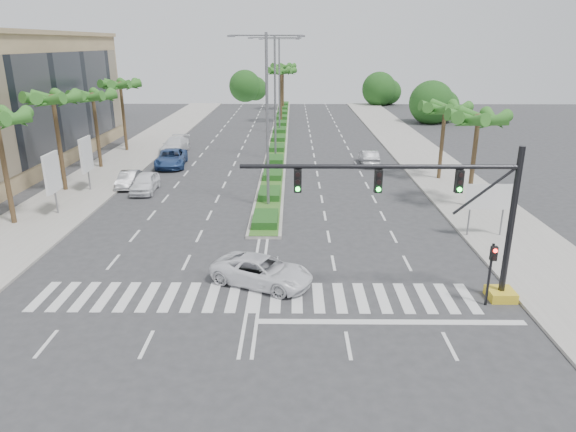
# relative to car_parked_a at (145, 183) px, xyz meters

# --- Properties ---
(ground) EXTENTS (160.00, 160.00, 0.00)m
(ground) POSITION_rel_car_parked_a_xyz_m (10.03, -17.90, -0.75)
(ground) COLOR #333335
(ground) RESTS_ON ground
(footpath_right) EXTENTS (6.00, 120.00, 0.15)m
(footpath_right) POSITION_rel_car_parked_a_xyz_m (25.23, 2.10, -0.68)
(footpath_right) COLOR gray
(footpath_right) RESTS_ON ground
(footpath_left) EXTENTS (6.00, 120.00, 0.15)m
(footpath_left) POSITION_rel_car_parked_a_xyz_m (-5.17, 2.10, -0.68)
(footpath_left) COLOR gray
(footpath_left) RESTS_ON ground
(median) EXTENTS (2.20, 75.00, 0.20)m
(median) POSITION_rel_car_parked_a_xyz_m (10.03, 27.10, -0.65)
(median) COLOR gray
(median) RESTS_ON ground
(median_grass) EXTENTS (1.80, 75.00, 0.04)m
(median_grass) POSITION_rel_car_parked_a_xyz_m (10.03, 27.10, -0.53)
(median_grass) COLOR #3C6221
(median_grass) RESTS_ON median
(signal_gantry) EXTENTS (12.60, 1.20, 7.20)m
(signal_gantry) POSITION_rel_car_parked_a_xyz_m (19.30, -17.90, 2.70)
(signal_gantry) COLOR gold
(signal_gantry) RESTS_ON ground
(pedestrian_signal) EXTENTS (0.28, 0.36, 3.00)m
(pedestrian_signal) POSITION_rel_car_parked_a_xyz_m (20.63, -18.58, 1.29)
(pedestrian_signal) COLOR black
(pedestrian_signal) RESTS_ON ground
(direction_sign) EXTENTS (2.70, 0.11, 3.40)m
(direction_sign) POSITION_rel_car_parked_a_xyz_m (23.53, -9.91, 1.70)
(direction_sign) COLOR slate
(direction_sign) RESTS_ON ground
(billboard_near) EXTENTS (0.18, 2.10, 4.35)m
(billboard_near) POSITION_rel_car_parked_a_xyz_m (-4.47, -5.90, 2.21)
(billboard_near) COLOR slate
(billboard_near) RESTS_ON ground
(billboard_far) EXTENTS (0.18, 2.10, 4.35)m
(billboard_far) POSITION_rel_car_parked_a_xyz_m (-4.47, 0.10, 2.21)
(billboard_far) COLOR slate
(billboard_far) RESTS_ON ground
(palm_left_mid) EXTENTS (4.57, 4.68, 7.95)m
(palm_left_mid) POSITION_rel_car_parked_a_xyz_m (-6.47, 0.10, 6.32)
(palm_left_mid) COLOR brown
(palm_left_mid) RESTS_ON ground
(palm_left_far) EXTENTS (4.57, 4.68, 7.35)m
(palm_left_far) POSITION_rel_car_parked_a_xyz_m (-6.47, 8.10, 5.74)
(palm_left_far) COLOR brown
(palm_left_far) RESTS_ON ground
(palm_left_end) EXTENTS (4.57, 4.68, 7.75)m
(palm_left_end) POSITION_rel_car_parked_a_xyz_m (-6.47, 16.10, 6.13)
(palm_left_end) COLOR brown
(palm_left_end) RESTS_ON ground
(palm_right_near) EXTENTS (4.57, 4.68, 7.05)m
(palm_right_near) POSITION_rel_car_parked_a_xyz_m (24.53, -3.90, 5.45)
(palm_right_near) COLOR brown
(palm_right_near) RESTS_ON ground
(palm_right_far) EXTENTS (4.57, 4.68, 6.75)m
(palm_right_far) POSITION_rel_car_parked_a_xyz_m (24.53, 4.10, 5.16)
(palm_right_far) COLOR brown
(palm_right_far) RESTS_ON ground
(palm_median_a) EXTENTS (4.57, 4.68, 8.05)m
(palm_median_a) POSITION_rel_car_parked_a_xyz_m (10.03, 37.10, 6.42)
(palm_median_a) COLOR brown
(palm_median_a) RESTS_ON ground
(palm_median_b) EXTENTS (4.57, 4.68, 8.05)m
(palm_median_b) POSITION_rel_car_parked_a_xyz_m (10.03, 52.10, 6.42)
(palm_median_b) COLOR brown
(palm_median_b) RESTS_ON ground
(streetlight_near) EXTENTS (5.10, 0.25, 12.00)m
(streetlight_near) POSITION_rel_car_parked_a_xyz_m (10.03, -3.90, 6.05)
(streetlight_near) COLOR slate
(streetlight_near) RESTS_ON ground
(streetlight_mid) EXTENTS (5.10, 0.25, 12.00)m
(streetlight_mid) POSITION_rel_car_parked_a_xyz_m (10.03, 12.10, 6.05)
(streetlight_mid) COLOR slate
(streetlight_mid) RESTS_ON ground
(streetlight_far) EXTENTS (5.10, 0.25, 12.00)m
(streetlight_far) POSITION_rel_car_parked_a_xyz_m (10.03, 28.10, 6.05)
(streetlight_far) COLOR slate
(streetlight_far) RESTS_ON ground
(car_parked_a) EXTENTS (1.96, 4.49, 1.51)m
(car_parked_a) POSITION_rel_car_parked_a_xyz_m (0.00, 0.00, 0.00)
(car_parked_a) COLOR white
(car_parked_a) RESTS_ON ground
(car_parked_b) EXTENTS (1.51, 3.95, 1.29)m
(car_parked_b) POSITION_rel_car_parked_a_xyz_m (-1.77, 1.46, -0.11)
(car_parked_b) COLOR #AAAAAF
(car_parked_b) RESTS_ON ground
(car_parked_c) EXTENTS (3.28, 6.07, 1.62)m
(car_parked_c) POSITION_rel_car_parked_a_xyz_m (0.10, 8.85, 0.06)
(car_parked_c) COLOR navy
(car_parked_c) RESTS_ON ground
(car_parked_d) EXTENTS (2.65, 5.76, 1.63)m
(car_parked_d) POSITION_rel_car_parked_a_xyz_m (-0.97, 15.30, 0.06)
(car_parked_d) COLOR white
(car_parked_d) RESTS_ON ground
(car_crossing) EXTENTS (5.57, 4.23, 1.40)m
(car_crossing) POSITION_rel_car_parked_a_xyz_m (10.32, -16.48, -0.05)
(car_crossing) COLOR white
(car_crossing) RESTS_ON ground
(car_right) EXTENTS (1.56, 4.43, 1.46)m
(car_right) POSITION_rel_car_parked_a_xyz_m (19.22, 9.84, -0.02)
(car_right) COLOR #9D9DA1
(car_right) RESTS_ON ground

